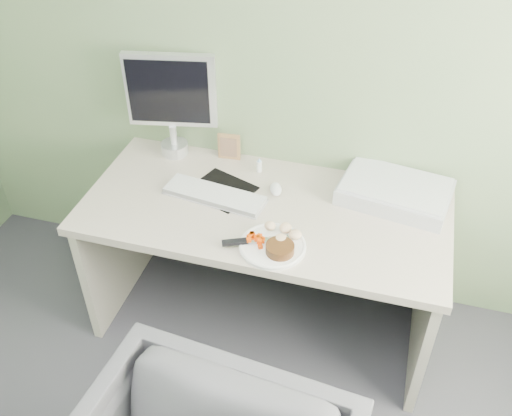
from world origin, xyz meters
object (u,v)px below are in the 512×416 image
(desk, at_px, (264,238))
(monitor, at_px, (171,99))
(plate, at_px, (273,246))
(scanner, at_px, (395,192))

(desk, distance_m, monitor, 0.78)
(desk, distance_m, plate, 0.32)
(plate, height_order, monitor, monitor)
(desk, bearing_deg, scanner, 21.78)
(desk, relative_size, scanner, 3.41)
(desk, xyz_separation_m, monitor, (-0.54, 0.31, 0.47))
(plate, relative_size, scanner, 0.58)
(monitor, bearing_deg, desk, -41.50)
(scanner, distance_m, monitor, 1.11)
(plate, bearing_deg, monitor, 139.09)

